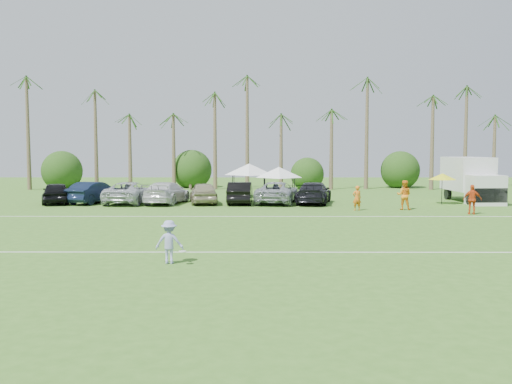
{
  "coord_description": "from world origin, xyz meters",
  "views": [
    {
      "loc": [
        1.01,
        -20.8,
        4.24
      ],
      "look_at": [
        0.88,
        12.88,
        1.6
      ],
      "focal_mm": 40.0,
      "sensor_mm": 36.0,
      "label": 1
    }
  ],
  "objects": [
    {
      "name": "parked_car_0",
      "position": [
        -14.27,
        22.08,
        0.82
      ],
      "size": [
        3.27,
        5.18,
        1.64
      ],
      "primitive_type": "imported",
      "rotation": [
        0.0,
        0.0,
        3.44
      ],
      "color": "black",
      "rests_on": "ground"
    },
    {
      "name": "palm_tree_0",
      "position": [
        -22.0,
        38.0,
        7.48
      ],
      "size": [
        2.4,
        2.4,
        8.9
      ],
      "color": "brown",
      "rests_on": "ground"
    },
    {
      "name": "parked_car_2",
      "position": [
        -8.7,
        22.17,
        0.82
      ],
      "size": [
        3.32,
        6.17,
        1.64
      ],
      "primitive_type": "imported",
      "rotation": [
        0.0,
        0.0,
        3.04
      ],
      "color": "#B3B8BE",
      "rests_on": "ground"
    },
    {
      "name": "parked_car_3",
      "position": [
        -5.92,
        22.09,
        0.82
      ],
      "size": [
        3.22,
        5.97,
        1.64
      ],
      "primitive_type": "imported",
      "rotation": [
        0.0,
        0.0,
        2.97
      ],
      "color": "silver",
      "rests_on": "ground"
    },
    {
      "name": "sideline_player_b",
      "position": [
        10.95,
        17.86,
        1.01
      ],
      "size": [
        1.17,
        1.04,
        2.01
      ],
      "primitive_type": "imported",
      "rotation": [
        0.0,
        0.0,
        2.8
      ],
      "color": "orange",
      "rests_on": "ground"
    },
    {
      "name": "palm_tree_2",
      "position": [
        -12.0,
        38.0,
        9.21
      ],
      "size": [
        2.4,
        2.4,
        10.9
      ],
      "color": "brown",
      "rests_on": "ground"
    },
    {
      "name": "parked_car_4",
      "position": [
        -3.14,
        22.09,
        0.82
      ],
      "size": [
        2.68,
        5.07,
        1.64
      ],
      "primitive_type": "imported",
      "rotation": [
        0.0,
        0.0,
        3.3
      ],
      "color": "tan",
      "rests_on": "ground"
    },
    {
      "name": "canopy_tent_left",
      "position": [
        0.23,
        27.57,
        2.87
      ],
      "size": [
        4.14,
        4.14,
        3.35
      ],
      "color": "black",
      "rests_on": "ground"
    },
    {
      "name": "canopy_tent_right",
      "position": [
        2.72,
        26.04,
        2.64
      ],
      "size": [
        3.8,
        3.8,
        3.08
      ],
      "color": "black",
      "rests_on": "ground"
    },
    {
      "name": "sideline_player_c",
      "position": [
        14.59,
        15.17,
        0.95
      ],
      "size": [
        1.19,
        0.72,
        1.89
      ],
      "primitive_type": "imported",
      "rotation": [
        0.0,
        0.0,
        2.89
      ],
      "color": "#D04717",
      "rests_on": "ground"
    },
    {
      "name": "ground",
      "position": [
        0.0,
        0.0,
        0.0
      ],
      "size": [
        120.0,
        120.0,
        0.0
      ],
      "primitive_type": "plane",
      "color": "#3A6A1F",
      "rests_on": "ground"
    },
    {
      "name": "bush_tree_0",
      "position": [
        -19.0,
        39.0,
        1.8
      ],
      "size": [
        4.0,
        4.0,
        4.0
      ],
      "color": "brown",
      "rests_on": "ground"
    },
    {
      "name": "palm_tree_5",
      "position": [
        0.0,
        38.0,
        8.35
      ],
      "size": [
        2.4,
        2.4,
        9.9
      ],
      "color": "brown",
      "rests_on": "ground"
    },
    {
      "name": "sideline_player_a",
      "position": [
        7.66,
        17.4,
        0.84
      ],
      "size": [
        0.69,
        0.53,
        1.67
      ],
      "primitive_type": "imported",
      "rotation": [
        0.0,
        0.0,
        3.37
      ],
      "color": "orange",
      "rests_on": "ground"
    },
    {
      "name": "bush_tree_3",
      "position": [
        16.0,
        39.0,
        1.8
      ],
      "size": [
        4.0,
        4.0,
        4.0
      ],
      "color": "brown",
      "rests_on": "ground"
    },
    {
      "name": "parked_car_1",
      "position": [
        -11.48,
        22.34,
        0.82
      ],
      "size": [
        3.28,
        5.29,
        1.64
      ],
      "primitive_type": "imported",
      "rotation": [
        0.0,
        0.0,
        2.81
      ],
      "color": "#111C33",
      "rests_on": "ground"
    },
    {
      "name": "bush_tree_1",
      "position": [
        -6.0,
        39.0,
        1.8
      ],
      "size": [
        4.0,
        4.0,
        4.0
      ],
      "color": "brown",
      "rests_on": "ground"
    },
    {
      "name": "frisbee_player",
      "position": [
        -2.23,
        -0.24,
        0.8
      ],
      "size": [
        1.18,
        0.72,
        1.59
      ],
      "rotation": [
        0.0,
        0.0,
        3.09
      ],
      "color": "#959CD4",
      "rests_on": "ground"
    },
    {
      "name": "palm_tree_6",
      "position": [
        4.0,
        38.0,
        9.21
      ],
      "size": [
        2.4,
        2.4,
        10.9
      ],
      "color": "brown",
      "rests_on": "ground"
    },
    {
      "name": "field_lines",
      "position": [
        0.0,
        8.0,
        0.01
      ],
      "size": [
        80.0,
        12.1,
        0.01
      ],
      "color": "white",
      "rests_on": "ground"
    },
    {
      "name": "palm_tree_1",
      "position": [
        -17.0,
        38.0,
        8.35
      ],
      "size": [
        2.4,
        2.4,
        9.9
      ],
      "color": "brown",
      "rests_on": "ground"
    },
    {
      "name": "palm_tree_4",
      "position": [
        -4.0,
        38.0,
        7.48
      ],
      "size": [
        2.4,
        2.4,
        8.9
      ],
      "color": "brown",
      "rests_on": "ground"
    },
    {
      "name": "palm_tree_3",
      "position": [
        -8.0,
        38.0,
        10.06
      ],
      "size": [
        2.4,
        2.4,
        11.9
      ],
      "color": "brown",
      "rests_on": "ground"
    },
    {
      "name": "box_truck",
      "position": [
        17.65,
        23.56,
        1.86
      ],
      "size": [
        2.83,
        6.83,
        3.47
      ],
      "rotation": [
        0.0,
        0.0,
        0.04
      ],
      "color": "silver",
      "rests_on": "ground"
    },
    {
      "name": "palm_tree_7",
      "position": [
        8.0,
        38.0,
        10.06
      ],
      "size": [
        2.4,
        2.4,
        11.9
      ],
      "color": "brown",
      "rests_on": "ground"
    },
    {
      "name": "parked_car_7",
      "position": [
        5.21,
        22.1,
        0.82
      ],
      "size": [
        3.4,
        6.02,
        1.64
      ],
      "primitive_type": "imported",
      "rotation": [
        0.0,
        0.0,
        2.94
      ],
      "color": "black",
      "rests_on": "ground"
    },
    {
      "name": "palm_tree_8",
      "position": [
        13.0,
        38.0,
        7.48
      ],
      "size": [
        2.4,
        2.4,
        8.9
      ],
      "color": "brown",
      "rests_on": "ground"
    },
    {
      "name": "market_umbrella",
      "position": [
        14.74,
        21.64,
        2.08
      ],
      "size": [
        2.08,
        2.08,
        2.31
      ],
      "color": "black",
      "rests_on": "ground"
    },
    {
      "name": "palm_tree_9",
      "position": [
        18.0,
        38.0,
        8.35
      ],
      "size": [
        2.4,
        2.4,
        9.9
      ],
      "color": "brown",
      "rests_on": "ground"
    },
    {
      "name": "parked_car_6",
      "position": [
        2.43,
        22.25,
        0.82
      ],
      "size": [
        3.7,
        6.3,
        1.64
      ],
      "primitive_type": "imported",
      "rotation": [
        0.0,
        0.0,
        2.97
      ],
      "color": "#959BA2",
      "rests_on": "ground"
    },
    {
      "name": "parked_car_5",
      "position": [
        -0.35,
        22.12,
        0.82
      ],
      "size": [
        1.85,
        5.03,
        1.64
      ],
      "primitive_type": "imported",
      "rotation": [
        0.0,
        0.0,
        3.12
      ],
      "color": "black",
      "rests_on": "ground"
    },
    {
      "name": "bush_tree_2",
      "position": [
        6.0,
        39.0,
        1.8
      ],
      "size": [
        4.0,
        4.0,
        4.0
      ],
      "color": "brown",
      "rests_on": "ground"
    },
    {
      "name": "palm_tree_10",
      "position": [
        23.0,
        38.0,
        9.21
      ],
      "size": [
        2.4,
        2.4,
        10.9
      ],
      "color": "brown",
      "rests_on": "ground"
    }
  ]
}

